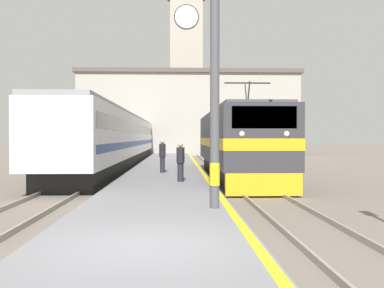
{
  "coord_description": "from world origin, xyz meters",
  "views": [
    {
      "loc": [
        0.58,
        -7.83,
        2.19
      ],
      "look_at": [
        1.55,
        20.57,
        1.74
      ],
      "focal_mm": 42.0,
      "sensor_mm": 36.0,
      "label": 1
    }
  ],
  "objects_px": {
    "locomotive_train": "(236,143)",
    "catenary_mast": "(218,50)",
    "second_waiting_passenger": "(180,161)",
    "clock_tower": "(186,54)",
    "passenger_train": "(130,138)",
    "person_on_platform": "(162,155)"
  },
  "relations": [
    {
      "from": "passenger_train",
      "to": "second_waiting_passenger",
      "type": "distance_m",
      "value": 23.68
    },
    {
      "from": "person_on_platform",
      "to": "clock_tower",
      "type": "height_order",
      "value": "clock_tower"
    },
    {
      "from": "second_waiting_passenger",
      "to": "clock_tower",
      "type": "bearing_deg",
      "value": 88.53
    },
    {
      "from": "second_waiting_passenger",
      "to": "locomotive_train",
      "type": "bearing_deg",
      "value": 56.78
    },
    {
      "from": "locomotive_train",
      "to": "passenger_train",
      "type": "xyz_separation_m",
      "value": [
        -7.47,
        18.73,
        0.22
      ]
    },
    {
      "from": "catenary_mast",
      "to": "person_on_platform",
      "type": "xyz_separation_m",
      "value": [
        -1.84,
        11.92,
        -3.27
      ]
    },
    {
      "from": "second_waiting_passenger",
      "to": "catenary_mast",
      "type": "bearing_deg",
      "value": -82.58
    },
    {
      "from": "locomotive_train",
      "to": "person_on_platform",
      "type": "bearing_deg",
      "value": 175.04
    },
    {
      "from": "person_on_platform",
      "to": "clock_tower",
      "type": "xyz_separation_m",
      "value": [
        2.24,
        46.41,
        13.85
      ]
    },
    {
      "from": "locomotive_train",
      "to": "passenger_train",
      "type": "bearing_deg",
      "value": 111.73
    },
    {
      "from": "catenary_mast",
      "to": "person_on_platform",
      "type": "distance_m",
      "value": 12.5
    },
    {
      "from": "locomotive_train",
      "to": "catenary_mast",
      "type": "bearing_deg",
      "value": -99.88
    },
    {
      "from": "locomotive_train",
      "to": "second_waiting_passenger",
      "type": "height_order",
      "value": "locomotive_train"
    },
    {
      "from": "passenger_train",
      "to": "catenary_mast",
      "type": "distance_m",
      "value": 30.9
    },
    {
      "from": "catenary_mast",
      "to": "clock_tower",
      "type": "distance_m",
      "value": 59.29
    },
    {
      "from": "locomotive_train",
      "to": "clock_tower",
      "type": "distance_m",
      "value": 48.61
    },
    {
      "from": "passenger_train",
      "to": "clock_tower",
      "type": "bearing_deg",
      "value": 78.22
    },
    {
      "from": "catenary_mast",
      "to": "second_waiting_passenger",
      "type": "distance_m",
      "value": 7.89
    },
    {
      "from": "clock_tower",
      "to": "locomotive_train",
      "type": "bearing_deg",
      "value": -88.01
    },
    {
      "from": "catenary_mast",
      "to": "person_on_platform",
      "type": "bearing_deg",
      "value": 98.78
    },
    {
      "from": "catenary_mast",
      "to": "second_waiting_passenger",
      "type": "relative_size",
      "value": 5.08
    },
    {
      "from": "locomotive_train",
      "to": "person_on_platform",
      "type": "height_order",
      "value": "locomotive_train"
    }
  ]
}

